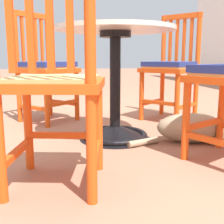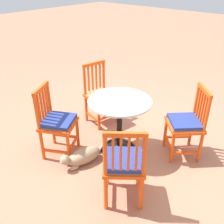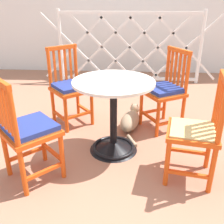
% 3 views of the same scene
% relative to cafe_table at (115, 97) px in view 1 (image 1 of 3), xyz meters
% --- Properties ---
extents(ground_plane, '(24.00, 24.00, 0.00)m').
position_rel_cafe_table_xyz_m(ground_plane, '(-0.09, -0.23, -0.28)').
color(ground_plane, '#A36B51').
extents(cafe_table, '(0.76, 0.76, 0.73)m').
position_rel_cafe_table_xyz_m(cafe_table, '(0.00, 0.00, 0.00)').
color(cafe_table, black).
rests_on(cafe_table, ground_plane).
extents(orange_chair_facing_out, '(0.57, 0.57, 0.91)m').
position_rel_cafe_table_xyz_m(orange_chair_facing_out, '(-0.66, -0.48, 0.16)').
color(orange_chair_facing_out, '#E04C14').
rests_on(orange_chair_facing_out, ground_plane).
extents(orange_chair_tucked_in, '(0.47, 0.47, 0.91)m').
position_rel_cafe_table_xyz_m(orange_chair_tucked_in, '(0.69, -0.38, 0.15)').
color(orange_chair_tucked_in, '#E04C14').
rests_on(orange_chair_tucked_in, ground_plane).
extents(orange_chair_at_corner, '(0.56, 0.56, 0.91)m').
position_rel_cafe_table_xyz_m(orange_chair_at_corner, '(-0.54, 0.59, 0.16)').
color(orange_chair_at_corner, '#E04C14').
rests_on(orange_chair_at_corner, ground_plane).
extents(tabby_cat, '(0.30, 0.75, 0.23)m').
position_rel_cafe_table_xyz_m(tabby_cat, '(0.18, 0.51, -0.19)').
color(tabby_cat, '#9E896B').
rests_on(tabby_cat, ground_plane).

